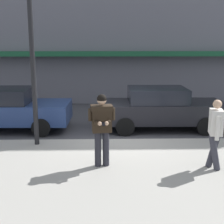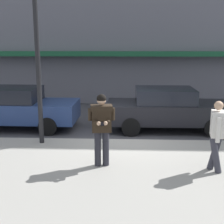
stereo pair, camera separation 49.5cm
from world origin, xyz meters
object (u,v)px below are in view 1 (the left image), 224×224
Objects in this scene: man_texting_on_phone at (102,122)px; pedestrian_in_light_coat at (215,130)px; parked_sedan_near at (6,109)px; parked_sedan_mid at (161,108)px; street_lamp_post at (32,42)px.

man_texting_on_phone reaches higher than pedestrian_in_light_coat.
parked_sedan_near and parked_sedan_mid have the same top height.
parked_sedan_near is 2.51× the size of man_texting_on_phone.
man_texting_on_phone is 3.25m from street_lamp_post.
parked_sedan_near is 5.24m from man_texting_on_phone.
parked_sedan_mid is at bearing 0.12° from parked_sedan_near.
pedestrian_in_light_coat is 5.47m from street_lamp_post.
parked_sedan_mid is at bearing 27.36° from street_lamp_post.
man_texting_on_phone is at bearing -41.50° from street_lamp_post.
street_lamp_post is (1.53, -2.11, 2.35)m from parked_sedan_near.
pedestrian_in_light_coat is at bearing -4.54° from man_texting_on_phone.
parked_sedan_near is 2.67× the size of pedestrian_in_light_coat.
street_lamp_post reaches higher than pedestrian_in_light_coat.
parked_sedan_near is 1.01× the size of parked_sedan_mid.
pedestrian_in_light_coat is (6.21, -4.08, 0.32)m from parked_sedan_near.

